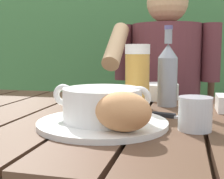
{
  "coord_description": "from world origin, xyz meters",
  "views": [
    {
      "loc": [
        0.18,
        -0.76,
        0.91
      ],
      "look_at": [
        -0.0,
        -0.02,
        0.81
      ],
      "focal_mm": 48.22,
      "sensor_mm": 36.0,
      "label": 1
    }
  ],
  "objects_px": {
    "serving_plate": "(101,123)",
    "water_glass_small": "(195,114)",
    "chair_near_diner": "(166,131)",
    "beer_glass": "(137,76)",
    "person_eating": "(164,90)",
    "bread_roll": "(123,112)",
    "diner_bowl": "(159,91)",
    "soup_bowl": "(100,103)",
    "beer_bottle": "(168,74)",
    "table_knife": "(174,116)"
  },
  "relations": [
    {
      "from": "chair_near_diner",
      "to": "bread_roll",
      "type": "height_order",
      "value": "chair_near_diner"
    },
    {
      "from": "soup_bowl",
      "to": "beer_glass",
      "type": "xyz_separation_m",
      "value": [
        0.05,
        0.23,
        0.04
      ]
    },
    {
      "from": "serving_plate",
      "to": "water_glass_small",
      "type": "height_order",
      "value": "water_glass_small"
    },
    {
      "from": "chair_near_diner",
      "to": "water_glass_small",
      "type": "bearing_deg",
      "value": -83.31
    },
    {
      "from": "person_eating",
      "to": "diner_bowl",
      "type": "relative_size",
      "value": 9.02
    },
    {
      "from": "person_eating",
      "to": "bread_roll",
      "type": "height_order",
      "value": "person_eating"
    },
    {
      "from": "beer_glass",
      "to": "diner_bowl",
      "type": "relative_size",
      "value": 1.36
    },
    {
      "from": "soup_bowl",
      "to": "water_glass_small",
      "type": "relative_size",
      "value": 3.15
    },
    {
      "from": "serving_plate",
      "to": "soup_bowl",
      "type": "xyz_separation_m",
      "value": [
        -0.0,
        0.0,
        0.04
      ]
    },
    {
      "from": "bread_roll",
      "to": "beer_bottle",
      "type": "distance_m",
      "value": 0.38
    },
    {
      "from": "chair_near_diner",
      "to": "beer_glass",
      "type": "bearing_deg",
      "value": -93.73
    },
    {
      "from": "chair_near_diner",
      "to": "person_eating",
      "type": "distance_m",
      "value": 0.31
    },
    {
      "from": "soup_bowl",
      "to": "table_knife",
      "type": "bearing_deg",
      "value": 36.94
    },
    {
      "from": "bread_roll",
      "to": "chair_near_diner",
      "type": "bearing_deg",
      "value": 88.52
    },
    {
      "from": "bread_roll",
      "to": "person_eating",
      "type": "bearing_deg",
      "value": 88.37
    },
    {
      "from": "serving_plate",
      "to": "water_glass_small",
      "type": "relative_size",
      "value": 4.08
    },
    {
      "from": "bread_roll",
      "to": "table_knife",
      "type": "relative_size",
      "value": 0.82
    },
    {
      "from": "serving_plate",
      "to": "beer_bottle",
      "type": "xyz_separation_m",
      "value": [
        0.13,
        0.29,
        0.09
      ]
    },
    {
      "from": "chair_near_diner",
      "to": "beer_glass",
      "type": "relative_size",
      "value": 5.17
    },
    {
      "from": "chair_near_diner",
      "to": "bread_roll",
      "type": "relative_size",
      "value": 7.9
    },
    {
      "from": "bread_roll",
      "to": "table_knife",
      "type": "height_order",
      "value": "bread_roll"
    },
    {
      "from": "table_knife",
      "to": "diner_bowl",
      "type": "height_order",
      "value": "diner_bowl"
    },
    {
      "from": "chair_near_diner",
      "to": "serving_plate",
      "type": "bearing_deg",
      "value": -95.67
    },
    {
      "from": "person_eating",
      "to": "water_glass_small",
      "type": "xyz_separation_m",
      "value": [
        0.11,
        -0.75,
        0.05
      ]
    },
    {
      "from": "soup_bowl",
      "to": "table_knife",
      "type": "height_order",
      "value": "soup_bowl"
    },
    {
      "from": "beer_bottle",
      "to": "water_glass_small",
      "type": "xyz_separation_m",
      "value": [
        0.07,
        -0.28,
        -0.06
      ]
    },
    {
      "from": "chair_near_diner",
      "to": "diner_bowl",
      "type": "distance_m",
      "value": 0.6
    },
    {
      "from": "person_eating",
      "to": "bread_roll",
      "type": "bearing_deg",
      "value": -91.63
    },
    {
      "from": "soup_bowl",
      "to": "table_knife",
      "type": "distance_m",
      "value": 0.2
    },
    {
      "from": "serving_plate",
      "to": "beer_glass",
      "type": "xyz_separation_m",
      "value": [
        0.05,
        0.23,
        0.09
      ]
    },
    {
      "from": "chair_near_diner",
      "to": "soup_bowl",
      "type": "distance_m",
      "value": 1.01
    },
    {
      "from": "person_eating",
      "to": "beer_bottle",
      "type": "bearing_deg",
      "value": -85.25
    },
    {
      "from": "chair_near_diner",
      "to": "serving_plate",
      "type": "relative_size",
      "value": 3.3
    },
    {
      "from": "soup_bowl",
      "to": "bread_roll",
      "type": "distance_m",
      "value": 0.1
    },
    {
      "from": "beer_glass",
      "to": "beer_bottle",
      "type": "xyz_separation_m",
      "value": [
        0.08,
        0.06,
        0.01
      ]
    },
    {
      "from": "water_glass_small",
      "to": "chair_near_diner",
      "type": "bearing_deg",
      "value": 96.69
    },
    {
      "from": "serving_plate",
      "to": "table_knife",
      "type": "height_order",
      "value": "serving_plate"
    },
    {
      "from": "beer_bottle",
      "to": "beer_glass",
      "type": "bearing_deg",
      "value": -144.62
    },
    {
      "from": "person_eating",
      "to": "bread_roll",
      "type": "xyz_separation_m",
      "value": [
        -0.02,
        -0.84,
        0.06
      ]
    },
    {
      "from": "table_knife",
      "to": "diner_bowl",
      "type": "xyz_separation_m",
      "value": [
        -0.06,
        0.3,
        0.02
      ]
    },
    {
      "from": "beer_glass",
      "to": "beer_bottle",
      "type": "bearing_deg",
      "value": 35.38
    },
    {
      "from": "chair_near_diner",
      "to": "diner_bowl",
      "type": "bearing_deg",
      "value": -90.0
    },
    {
      "from": "chair_near_diner",
      "to": "table_knife",
      "type": "xyz_separation_m",
      "value": [
        0.06,
        -0.83,
        0.26
      ]
    },
    {
      "from": "soup_bowl",
      "to": "beer_bottle",
      "type": "height_order",
      "value": "beer_bottle"
    },
    {
      "from": "diner_bowl",
      "to": "chair_near_diner",
      "type": "bearing_deg",
      "value": 90.0
    },
    {
      "from": "person_eating",
      "to": "soup_bowl",
      "type": "relative_size",
      "value": 5.48
    },
    {
      "from": "beer_bottle",
      "to": "table_knife",
      "type": "height_order",
      "value": "beer_bottle"
    },
    {
      "from": "person_eating",
      "to": "water_glass_small",
      "type": "height_order",
      "value": "person_eating"
    },
    {
      "from": "bread_roll",
      "to": "water_glass_small",
      "type": "xyz_separation_m",
      "value": [
        0.14,
        0.09,
        -0.01
      ]
    },
    {
      "from": "soup_bowl",
      "to": "person_eating",
      "type": "bearing_deg",
      "value": 83.1
    }
  ]
}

